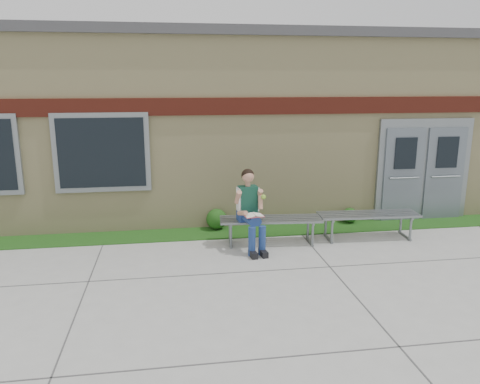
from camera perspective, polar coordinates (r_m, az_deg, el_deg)
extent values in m
plane|color=#9E9E99|center=(7.56, 4.87, -10.97)|extent=(80.00, 80.00, 0.00)
cube|color=#144512|center=(9.93, 1.38, -4.79)|extent=(16.00, 0.80, 0.02)
cube|color=beige|center=(12.84, -1.23, 8.46)|extent=(16.00, 6.00, 4.00)
cube|color=#3F3F42|center=(12.82, -1.28, 17.85)|extent=(16.20, 6.20, 0.20)
cube|color=maroon|center=(9.80, 1.09, 10.43)|extent=(16.00, 0.06, 0.35)
cube|color=slate|center=(9.84, -16.48, 4.62)|extent=(1.90, 0.08, 1.60)
cube|color=black|center=(9.80, -16.51, 4.58)|extent=(1.70, 0.04, 1.40)
cube|color=slate|center=(11.35, 21.41, 2.54)|extent=(2.20, 0.08, 2.30)
cube|color=slate|center=(11.08, 19.25, 1.95)|extent=(0.92, 0.06, 2.10)
cube|color=slate|center=(11.58, 23.64, 2.04)|extent=(0.92, 0.06, 2.10)
cube|color=slate|center=(9.11, 3.77, -3.33)|extent=(2.01, 0.71, 0.04)
cube|color=slate|center=(9.06, -1.14, -5.17)|extent=(0.10, 0.55, 0.45)
cube|color=slate|center=(9.39, 8.45, -4.66)|extent=(0.10, 0.55, 0.45)
cube|color=slate|center=(9.72, 15.37, -2.65)|extent=(2.03, 0.66, 0.04)
cube|color=slate|center=(9.51, 10.84, -4.48)|extent=(0.08, 0.56, 0.46)
cube|color=slate|center=(10.15, 19.43, -3.88)|extent=(0.08, 0.56, 0.46)
cube|color=navy|center=(8.94, 0.90, -2.92)|extent=(0.40, 0.31, 0.17)
cube|color=#0F3829|center=(8.83, 0.95, -0.85)|extent=(0.37, 0.26, 0.50)
sphere|color=tan|center=(8.72, 0.98, 1.90)|extent=(0.26, 0.26, 0.23)
sphere|color=black|center=(8.74, 0.94, 2.07)|extent=(0.27, 0.27, 0.24)
cylinder|color=navy|center=(8.65, 0.82, -3.34)|extent=(0.22, 0.47, 0.16)
cylinder|color=navy|center=(8.70, 2.06, -3.23)|extent=(0.22, 0.47, 0.16)
cylinder|color=navy|center=(8.53, 1.46, -6.05)|extent=(0.13, 0.13, 0.54)
cylinder|color=navy|center=(8.58, 2.72, -5.92)|extent=(0.13, 0.13, 0.54)
cube|color=black|center=(8.53, 1.61, -7.59)|extent=(0.14, 0.29, 0.11)
cube|color=black|center=(8.59, 2.86, -7.46)|extent=(0.14, 0.29, 0.11)
cylinder|color=tan|center=(8.70, -0.23, -0.63)|extent=(0.13, 0.25, 0.29)
cylinder|color=tan|center=(8.82, 2.36, -0.45)|extent=(0.13, 0.25, 0.29)
cube|color=white|center=(8.53, 1.71, -2.83)|extent=(0.36, 0.28, 0.02)
cube|color=#C54A58|center=(8.53, 1.71, -2.91)|extent=(0.37, 0.29, 0.01)
sphere|color=#89C233|center=(8.68, 2.88, -0.60)|extent=(0.09, 0.09, 0.09)
sphere|color=#144512|center=(10.00, -2.88, -3.30)|extent=(0.44, 0.44, 0.44)
sphere|color=#144512|center=(10.72, 13.24, -2.78)|extent=(0.33, 0.33, 0.33)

